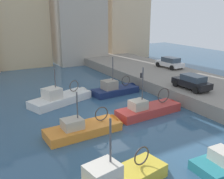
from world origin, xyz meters
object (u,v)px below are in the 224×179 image
object	(u,v)px
parked_car_black	(192,82)
fishing_boat_navy	(118,92)
fishing_boat_red	(151,112)
fishing_boat_orange	(89,131)
fishing_boat_white	(64,101)
mooring_bollard_mid	(141,75)
parked_car_white	(170,62)

from	to	relation	value
parked_car_black	fishing_boat_navy	bearing A→B (deg)	131.25
fishing_boat_navy	fishing_boat_red	bearing A→B (deg)	-94.28
fishing_boat_orange	fishing_boat_white	bearing A→B (deg)	84.74
parked_car_black	fishing_boat_white	bearing A→B (deg)	152.17
fishing_boat_navy	fishing_boat_orange	distance (m)	9.65
fishing_boat_navy	fishing_boat_orange	bearing A→B (deg)	-133.44
parked_car_black	mooring_bollard_mid	distance (m)	6.22
fishing_boat_orange	fishing_boat_red	bearing A→B (deg)	5.84
fishing_boat_white	parked_car_white	world-z (taller)	fishing_boat_white
fishing_boat_red	parked_car_black	xyz separation A→B (m)	(5.38, 0.79, 1.81)
fishing_boat_navy	fishing_boat_orange	world-z (taller)	fishing_boat_navy
fishing_boat_white	fishing_boat_orange	bearing A→B (deg)	-95.26
parked_car_white	parked_car_black	bearing A→B (deg)	-119.42
mooring_bollard_mid	fishing_boat_orange	bearing A→B (deg)	-143.24
fishing_boat_navy	fishing_boat_white	xyz separation A→B (m)	(-5.98, 0.16, -0.01)
fishing_boat_red	parked_car_black	distance (m)	5.73
fishing_boat_navy	mooring_bollard_mid	xyz separation A→B (m)	(3.29, 0.41, 1.33)
fishing_boat_white	mooring_bollard_mid	bearing A→B (deg)	1.57
fishing_boat_orange	parked_car_black	bearing A→B (deg)	7.03
fishing_boat_navy	fishing_boat_red	distance (m)	6.40
parked_car_black	parked_car_white	bearing A→B (deg)	60.58
fishing_boat_navy	mooring_bollard_mid	distance (m)	3.58
parked_car_white	parked_car_black	xyz separation A→B (m)	(-4.81, -8.53, -0.00)
mooring_bollard_mid	parked_car_black	bearing A→B (deg)	-75.02
fishing_boat_navy	parked_car_white	size ratio (longest dim) A/B	1.50
parked_car_white	fishing_boat_white	bearing A→B (deg)	-169.93
fishing_boat_red	parked_car_white	world-z (taller)	fishing_boat_red
fishing_boat_navy	fishing_boat_red	size ratio (longest dim) A/B	0.88
fishing_boat_orange	mooring_bollard_mid	distance (m)	12.47
fishing_boat_orange	fishing_boat_red	size ratio (longest dim) A/B	0.94
fishing_boat_navy	parked_car_white	xyz separation A→B (m)	(9.71, 2.94, 1.78)
fishing_boat_red	parked_car_white	distance (m)	13.93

